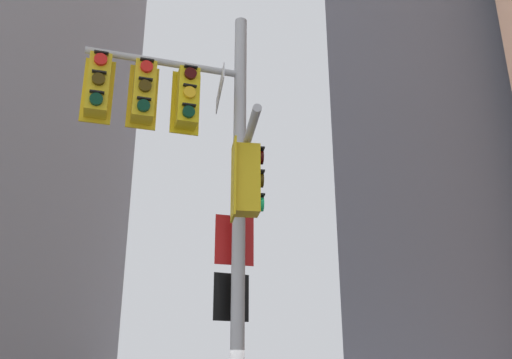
# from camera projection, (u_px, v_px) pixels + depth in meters

# --- Properties ---
(building_mid_block) EXTENTS (13.47, 13.47, 47.69)m
(building_mid_block) POSITION_uv_depth(u_px,v_px,m) (445.00, 33.00, 36.20)
(building_mid_block) COLOR slate
(building_mid_block) RESTS_ON ground
(signal_pole_assembly) EXTENTS (3.22, 2.25, 8.18)m
(signal_pole_assembly) POSITION_uv_depth(u_px,v_px,m) (197.00, 168.00, 8.21)
(signal_pole_assembly) COLOR #B2B2B5
(signal_pole_assembly) RESTS_ON ground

